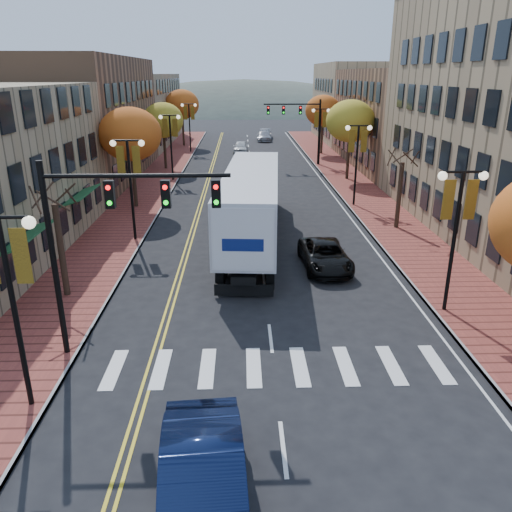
{
  "coord_description": "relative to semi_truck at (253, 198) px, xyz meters",
  "views": [
    {
      "loc": [
        -1.07,
        -12.86,
        9.56
      ],
      "look_at": [
        -0.46,
        7.19,
        2.2
      ],
      "focal_mm": 35.0,
      "sensor_mm": 36.0,
      "label": 1
    }
  ],
  "objects": [
    {
      "name": "ground",
      "position": [
        0.4,
        -16.0,
        -2.61
      ],
      "size": [
        200.0,
        200.0,
        0.0
      ],
      "primitive_type": "plane",
      "color": "black",
      "rests_on": "ground"
    },
    {
      "name": "sidewalk_left",
      "position": [
        -8.6,
        16.5,
        -2.53
      ],
      "size": [
        4.0,
        85.0,
        0.15
      ],
      "primitive_type": "cube",
      "color": "brown",
      "rests_on": "ground"
    },
    {
      "name": "sidewalk_right",
      "position": [
        9.4,
        16.5,
        -2.53
      ],
      "size": [
        4.0,
        85.0,
        0.15
      ],
      "primitive_type": "cube",
      "color": "brown",
      "rests_on": "ground"
    },
    {
      "name": "building_left_mid",
      "position": [
        -16.6,
        20.0,
        2.89
      ],
      "size": [
        12.0,
        24.0,
        11.0
      ],
      "primitive_type": "cube",
      "color": "brown",
      "rests_on": "ground"
    },
    {
      "name": "building_left_far",
      "position": [
        -16.6,
        45.0,
        2.14
      ],
      "size": [
        12.0,
        26.0,
        9.5
      ],
      "primitive_type": "cube",
      "color": "#9E8966",
      "rests_on": "ground"
    },
    {
      "name": "building_right_mid",
      "position": [
        18.9,
        26.0,
        2.39
      ],
      "size": [
        15.0,
        24.0,
        10.0
      ],
      "primitive_type": "cube",
      "color": "brown",
      "rests_on": "ground"
    },
    {
      "name": "building_right_far",
      "position": [
        18.9,
        48.0,
        2.89
      ],
      "size": [
        15.0,
        20.0,
        11.0
      ],
      "primitive_type": "cube",
      "color": "#9E8966",
      "rests_on": "ground"
    },
    {
      "name": "tree_left_a",
      "position": [
        -8.6,
        -8.0,
        -0.36
      ],
      "size": [
        0.28,
        0.28,
        4.2
      ],
      "color": "#382619",
      "rests_on": "sidewalk_left"
    },
    {
      "name": "tree_left_b",
      "position": [
        -8.6,
        8.0,
        2.84
      ],
      "size": [
        4.48,
        4.48,
        7.21
      ],
      "color": "#382619",
      "rests_on": "sidewalk_left"
    },
    {
      "name": "tree_left_c",
      "position": [
        -8.6,
        24.0,
        2.44
      ],
      "size": [
        4.16,
        4.16,
        6.69
      ],
      "color": "#382619",
      "rests_on": "sidewalk_left"
    },
    {
      "name": "tree_left_d",
      "position": [
        -8.6,
        42.0,
        2.99
      ],
      "size": [
        4.61,
        4.61,
        7.42
      ],
      "color": "#382619",
      "rests_on": "sidewalk_left"
    },
    {
      "name": "tree_right_b",
      "position": [
        9.4,
        2.0,
        -0.36
      ],
      "size": [
        0.28,
        0.28,
        4.2
      ],
      "color": "#382619",
      "rests_on": "sidewalk_right"
    },
    {
      "name": "tree_right_c",
      "position": [
        9.4,
        18.0,
        2.84
      ],
      "size": [
        4.48,
        4.48,
        7.21
      ],
      "color": "#382619",
      "rests_on": "sidewalk_right"
    },
    {
      "name": "tree_right_d",
      "position": [
        9.4,
        34.0,
        2.68
      ],
      "size": [
        4.35,
        4.35,
        7.0
      ],
      "color": "#382619",
      "rests_on": "sidewalk_right"
    },
    {
      "name": "lamp_left_a",
      "position": [
        -7.1,
        -16.0,
        1.68
      ],
      "size": [
        1.96,
        0.36,
        6.05
      ],
      "color": "black",
      "rests_on": "ground"
    },
    {
      "name": "lamp_left_b",
      "position": [
        -7.1,
        0.0,
        1.68
      ],
      "size": [
        1.96,
        0.36,
        6.05
      ],
      "color": "black",
      "rests_on": "ground"
    },
    {
      "name": "lamp_left_c",
      "position": [
        -7.1,
        18.0,
        1.68
      ],
      "size": [
        1.96,
        0.36,
        6.05
      ],
      "color": "black",
      "rests_on": "ground"
    },
    {
      "name": "lamp_left_d",
      "position": [
        -7.1,
        36.0,
        1.68
      ],
      "size": [
        1.96,
        0.36,
        6.05
      ],
      "color": "black",
      "rests_on": "ground"
    },
    {
      "name": "lamp_right_a",
      "position": [
        7.9,
        -10.0,
        1.68
      ],
      "size": [
        1.96,
        0.36,
        6.05
      ],
      "color": "black",
      "rests_on": "ground"
    },
    {
      "name": "lamp_right_b",
      "position": [
        7.9,
        8.0,
        1.68
      ],
      "size": [
        1.96,
        0.36,
        6.05
      ],
      "color": "black",
      "rests_on": "ground"
    },
    {
      "name": "lamp_right_c",
      "position": [
        7.9,
        26.0,
        1.68
      ],
      "size": [
        1.96,
        0.36,
        6.05
      ],
      "color": "black",
      "rests_on": "ground"
    },
    {
      "name": "traffic_mast_near",
      "position": [
        -5.08,
        -13.0,
        2.31
      ],
      "size": [
        6.1,
        0.35,
        7.0
      ],
      "color": "black",
      "rests_on": "ground"
    },
    {
      "name": "traffic_mast_far",
      "position": [
        5.87,
        26.0,
        2.31
      ],
      "size": [
        6.1,
        0.34,
        7.0
      ],
      "color": "black",
      "rests_on": "ground"
    },
    {
      "name": "semi_truck",
      "position": [
        0.0,
        0.0,
        0.0
      ],
      "size": [
        4.12,
        18.02,
        4.47
      ],
      "rotation": [
        0.0,
        0.0,
        -0.07
      ],
      "color": "black",
      "rests_on": "ground"
    },
    {
      "name": "navy_sedan",
      "position": [
        -1.59,
        -20.12,
        -1.72
      ],
      "size": [
        2.33,
        5.56,
        1.79
      ],
      "primitive_type": "imported",
      "rotation": [
        0.0,
        0.0,
        0.08
      ],
      "color": "#0E1738",
      "rests_on": "ground"
    },
    {
      "name": "black_suv",
      "position": [
        3.64,
        -4.7,
        -1.92
      ],
      "size": [
        2.48,
        5.02,
        1.37
      ],
      "primitive_type": "imported",
      "rotation": [
        0.0,
        0.0,
        0.04
      ],
      "color": "black",
      "rests_on": "ground"
    },
    {
      "name": "car_far_white",
      "position": [
        -0.69,
        35.47,
        -1.87
      ],
      "size": [
        2.02,
        4.44,
        1.48
      ],
      "primitive_type": "imported",
      "rotation": [
        0.0,
        0.0,
        -0.06
      ],
      "color": "silver",
      "rests_on": "ground"
    },
    {
      "name": "car_far_silver",
      "position": [
        2.86,
        47.57,
        -1.87
      ],
      "size": [
        2.3,
        5.18,
        1.48
      ],
      "primitive_type": "imported",
      "rotation": [
        0.0,
        0.0,
        -0.05
      ],
      "color": "#939399",
      "rests_on": "ground"
    },
    {
      "name": "car_far_oncoming",
      "position": [
        3.21,
        51.16,
        -1.88
      ],
      "size": [
        2.09,
        4.58,
        1.46
      ],
      "primitive_type": "imported",
      "rotation": [
        0.0,
        0.0,
        3.02
      ],
      "color": "#A5A5AC",
      "rests_on": "ground"
    }
  ]
}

